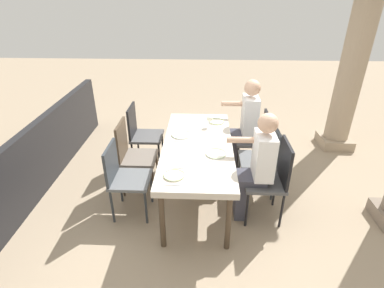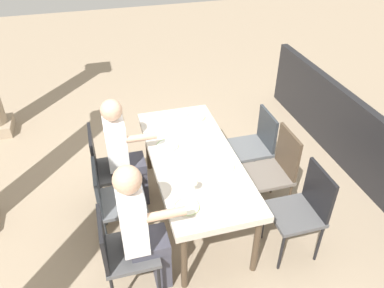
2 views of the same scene
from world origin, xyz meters
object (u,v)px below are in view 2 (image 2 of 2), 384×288
Objects in this scene: chair_mid_south at (275,167)px; plate_3 at (196,117)px; chair_west_north at (121,249)px; diner_man_white at (124,151)px; chair_west_south at (304,207)px; chair_east_south at (256,143)px; plate_2 at (168,145)px; dining_table at (194,162)px; chair_east_north at (107,165)px; diner_woman_green at (141,227)px; plate_1 at (222,166)px; wine_glass_0 at (194,183)px; chair_mid_north at (113,198)px; plate_0 at (187,207)px.

chair_mid_south is 1.05m from plate_3.
chair_west_north is 1.10m from diner_man_white.
plate_3 is (1.41, 0.61, 0.22)m from chair_west_south.
chair_east_south is 1.48m from diner_man_white.
plate_2 is at bearing 70.05° from chair_mid_south.
dining_table is at bearing 112.65° from chair_east_south.
chair_east_north is at bearing 73.66° from chair_mid_south.
chair_mid_south is (0.59, -0.00, -0.00)m from chair_west_south.
diner_woman_green reaches higher than plate_1.
diner_woman_green is 0.99m from plate_1.
wine_glass_0 is 0.74m from plate_2.
diner_woman_green reaches higher than chair_east_south.
plate_1 is (-0.57, -1.04, 0.20)m from chair_east_north.
dining_table is at bearing -80.15° from chair_mid_north.
wine_glass_0 is (-0.84, -0.50, 0.16)m from diner_man_white.
chair_west_south is (-0.73, -0.83, -0.14)m from dining_table.
chair_east_south reaches higher than plate_1.
dining_table is 0.55m from wine_glass_0.
diner_woman_green is at bearing -169.84° from chair_east_north.
chair_west_south is at bearing -156.48° from plate_3.
chair_east_north is 1.66m from chair_east_south.
dining_table is 0.86m from chair_mid_south.
chair_east_north is at bearing 30.41° from plate_0.
chair_west_south is 4.42× the size of plate_3.
wine_glass_0 is (0.24, -0.50, 0.14)m from diner_woman_green.
plate_1 is at bearing -123.64° from diner_man_white.
dining_table is 0.85m from chair_mid_north.
diner_man_white is at bearing -20.17° from chair_mid_north.
chair_mid_north is 3.63× the size of plate_1.
chair_west_south is 0.97× the size of chair_east_north.
diner_man_white is 1.03m from plate_1.
chair_west_south is 0.59m from chair_mid_south.
plate_1 and plate_2 have the same top height.
wine_glass_0 reaches higher than chair_mid_north.
chair_mid_south is at bearing -82.30° from plate_1.
wine_glass_0 is (-0.50, 0.14, 0.18)m from dining_table.
plate_0 is at bearing 133.75° from plate_1.
chair_west_south is at bearing -129.07° from plate_1.
chair_west_south is at bearing -90.00° from chair_west_north.
plate_1 is (-0.23, -0.21, 0.07)m from dining_table.
diner_woman_green is 6.31× the size of plate_3.
chair_east_south is 0.69× the size of diner_man_white.
plate_0 is (-1.00, 1.07, 0.24)m from chair_east_south.
wine_glass_0 is at bearing -149.04° from diner_man_white.
chair_west_north is 1.18m from plate_1.
chair_mid_south is at bearing -106.34° from chair_east_north.
chair_east_south reaches higher than plate_0.
chair_east_north is 1.18m from plate_0.
chair_west_north is at bearing 143.62° from plate_3.
dining_table is 9.00× the size of plate_3.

